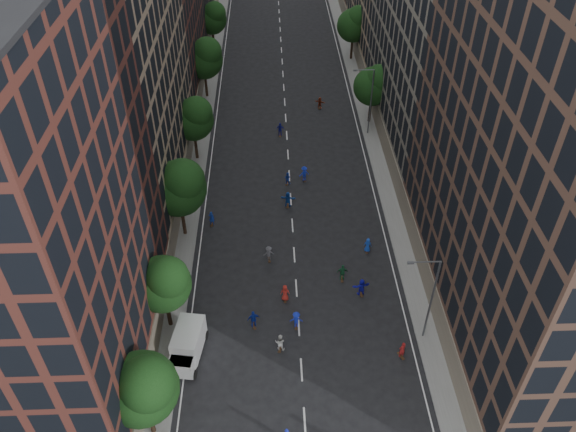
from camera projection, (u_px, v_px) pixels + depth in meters
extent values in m
plane|color=black|center=(288.00, 157.00, 69.40)|extent=(240.00, 240.00, 0.00)
cube|color=slate|center=(196.00, 127.00, 74.79)|extent=(4.00, 105.00, 0.15)
cube|color=slate|center=(375.00, 123.00, 75.43)|extent=(4.00, 105.00, 0.15)
cube|color=#4F251E|center=(16.00, 218.00, 37.03)|extent=(14.00, 22.00, 30.00)
cube|color=#997F64|center=(94.00, 43.00, 54.16)|extent=(14.00, 26.00, 34.00)
cube|color=#4D3429|center=(572.00, 136.00, 39.19)|extent=(14.00, 30.00, 36.00)
cube|color=#6A6357|center=(457.00, 10.00, 62.40)|extent=(14.00, 28.00, 33.00)
cylinder|color=black|center=(150.00, 417.00, 40.22)|extent=(0.36, 0.36, 3.96)
sphere|color=black|center=(141.00, 389.00, 37.91)|extent=(5.20, 5.20, 5.20)
sphere|color=black|center=(147.00, 384.00, 36.70)|extent=(3.90, 3.90, 3.90)
cylinder|color=black|center=(168.00, 311.00, 47.98)|extent=(0.36, 0.36, 3.70)
sphere|color=black|center=(162.00, 284.00, 45.82)|extent=(4.80, 4.80, 4.80)
sphere|color=black|center=(167.00, 278.00, 44.70)|extent=(3.60, 3.60, 3.60)
cylinder|color=black|center=(183.00, 218.00, 57.01)|extent=(0.36, 0.36, 4.22)
sphere|color=black|center=(178.00, 188.00, 54.55)|extent=(5.60, 5.60, 5.60)
sphere|color=black|center=(183.00, 180.00, 53.24)|extent=(4.20, 4.20, 4.20)
cylinder|color=black|center=(196.00, 145.00, 67.86)|extent=(0.36, 0.36, 3.87)
sphere|color=black|center=(193.00, 120.00, 65.60)|extent=(5.00, 5.00, 5.00)
sphere|color=black|center=(196.00, 112.00, 64.44)|extent=(3.75, 3.75, 3.75)
cylinder|color=black|center=(206.00, 84.00, 80.08)|extent=(0.36, 0.36, 4.05)
sphere|color=black|center=(203.00, 59.00, 77.72)|extent=(5.40, 5.40, 5.40)
sphere|color=black|center=(207.00, 52.00, 76.46)|extent=(4.05, 4.05, 4.05)
cylinder|color=black|center=(214.00, 40.00, 92.43)|extent=(0.36, 0.36, 3.78)
sphere|color=black|center=(212.00, 19.00, 90.23)|extent=(4.80, 4.80, 4.80)
sphere|color=black|center=(215.00, 13.00, 89.11)|extent=(3.60, 3.60, 3.60)
cylinder|color=black|center=(370.00, 110.00, 74.64)|extent=(0.36, 0.36, 3.74)
sphere|color=black|center=(372.00, 86.00, 72.46)|extent=(5.00, 5.00, 5.00)
sphere|color=black|center=(379.00, 79.00, 71.29)|extent=(3.75, 3.75, 3.75)
cylinder|color=black|center=(352.00, 47.00, 89.91)|extent=(0.36, 0.36, 3.96)
sphere|color=black|center=(353.00, 25.00, 87.60)|extent=(5.20, 5.20, 5.20)
sphere|color=black|center=(359.00, 18.00, 86.38)|extent=(3.90, 3.90, 3.90)
cylinder|color=#595B60|center=(431.00, 301.00, 45.32)|extent=(0.18, 0.18, 9.00)
cylinder|color=#595B60|center=(425.00, 262.00, 42.41)|extent=(2.40, 0.12, 0.12)
cube|color=#595B60|center=(411.00, 263.00, 42.41)|extent=(0.50, 0.22, 0.15)
cylinder|color=#595B60|center=(371.00, 103.00, 70.63)|extent=(0.18, 0.18, 9.00)
cylinder|color=#595B60|center=(364.00, 70.00, 67.72)|extent=(2.40, 0.12, 0.12)
cube|color=#595B60|center=(355.00, 70.00, 67.72)|extent=(0.50, 0.22, 0.15)
cube|color=#BCBCBE|center=(189.00, 339.00, 46.15)|extent=(2.67, 3.94, 2.23)
cube|color=#BCBCBE|center=(182.00, 365.00, 44.71)|extent=(2.25, 1.92, 1.42)
cube|color=black|center=(181.00, 360.00, 44.29)|extent=(2.01, 1.58, 0.10)
cylinder|color=black|center=(170.00, 372.00, 45.01)|extent=(0.37, 0.80, 0.77)
cylinder|color=black|center=(195.00, 375.00, 44.82)|extent=(0.37, 0.80, 0.77)
cylinder|color=black|center=(183.00, 333.00, 48.02)|extent=(0.37, 0.80, 0.77)
cylinder|color=black|center=(206.00, 335.00, 47.84)|extent=(0.37, 0.80, 0.77)
imported|color=#1625B3|center=(296.00, 320.00, 48.48)|extent=(1.14, 0.69, 1.73)
imported|color=navy|center=(254.00, 319.00, 48.45)|extent=(1.17, 0.71, 1.86)
imported|color=#1616B6|center=(361.00, 287.00, 51.36)|extent=(1.75, 0.88, 1.80)
imported|color=#AA231C|center=(285.00, 293.00, 50.85)|extent=(0.86, 0.57, 1.75)
imported|color=maroon|center=(402.00, 350.00, 46.09)|extent=(0.72, 0.62, 1.68)
imported|color=silver|center=(280.00, 343.00, 46.64)|extent=(0.95, 0.82, 1.71)
imported|color=#47474D|center=(269.00, 254.00, 54.87)|extent=(1.15, 0.76, 1.68)
imported|color=#1A5933|center=(343.00, 273.00, 52.79)|extent=(1.08, 0.50, 1.81)
imported|color=#1340A1|center=(288.00, 200.00, 61.33)|extent=(1.75, 0.83, 1.81)
imported|color=#1641BA|center=(368.00, 245.00, 55.87)|extent=(0.87, 0.68, 1.57)
imported|color=navy|center=(212.00, 218.00, 58.98)|extent=(0.70, 0.54, 1.69)
imported|color=#1433A6|center=(287.00, 178.00, 64.63)|extent=(0.88, 0.79, 1.49)
imported|color=#1527AD|center=(304.00, 174.00, 64.99)|extent=(1.38, 1.09, 1.87)
imported|color=#111590|center=(280.00, 130.00, 72.60)|extent=(1.10, 0.56, 1.80)
imported|color=maroon|center=(320.00, 103.00, 78.22)|extent=(1.55, 1.04, 1.60)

